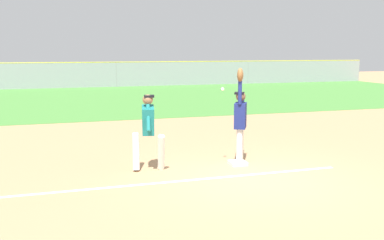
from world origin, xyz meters
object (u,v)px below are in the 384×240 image
(first_base, at_px, (238,163))
(parked_car_white, at_px, (7,77))
(parked_car_blue, at_px, (78,75))
(fielder, at_px, (240,117))
(runner, at_px, (148,127))
(baseball, at_px, (223,89))
(parked_car_red, at_px, (194,73))
(parked_car_tan, at_px, (137,74))

(first_base, bearing_deg, parked_car_white, 106.66)
(parked_car_blue, bearing_deg, parked_car_white, -177.17)
(first_base, relative_size, fielder, 0.17)
(runner, distance_m, parked_car_blue, 27.17)
(baseball, bearing_deg, fielder, 18.58)
(first_base, relative_size, parked_car_blue, 0.08)
(fielder, height_order, parked_car_red, fielder)
(parked_car_white, xyz_separation_m, parked_car_blue, (5.22, 0.82, 0.00))
(fielder, relative_size, parked_car_red, 0.51)
(first_base, distance_m, parked_car_tan, 26.87)
(parked_car_blue, distance_m, parked_car_red, 9.85)
(parked_car_white, bearing_deg, parked_car_blue, 8.47)
(parked_car_red, bearing_deg, parked_car_blue, -178.65)
(first_base, bearing_deg, fielder, 51.48)
(first_base, bearing_deg, parked_car_red, 75.27)
(fielder, height_order, runner, fielder)
(fielder, bearing_deg, first_base, 79.76)
(fielder, distance_m, parked_car_red, 28.00)
(parked_car_white, bearing_deg, first_base, -73.77)
(first_base, distance_m, parked_car_red, 28.15)
(first_base, bearing_deg, runner, 176.93)
(parked_car_red, bearing_deg, runner, -107.16)
(first_base, height_order, parked_car_red, parked_car_red)
(parked_car_blue, bearing_deg, baseball, -91.30)
(runner, height_order, parked_car_red, runner)
(first_base, distance_m, parked_car_blue, 27.42)
(fielder, xyz_separation_m, runner, (-2.21, -0.01, -0.12))
(fielder, height_order, parked_car_blue, fielder)
(baseball, xyz_separation_m, parked_car_white, (-7.50, 26.51, -1.13))
(parked_car_blue, distance_m, parked_car_tan, 4.79)
(parked_car_tan, bearing_deg, parked_car_blue, 171.75)
(baseball, height_order, parked_car_red, baseball)
(fielder, xyz_separation_m, baseball, (-0.52, -0.17, 0.68))
(parked_car_red, bearing_deg, parked_car_tan, -173.43)
(first_base, xyz_separation_m, parked_car_blue, (-2.70, 27.28, 0.63))
(fielder, bearing_deg, runner, 28.61)
(first_base, xyz_separation_m, parked_car_tan, (2.07, 26.78, 0.63))
(fielder, xyz_separation_m, parked_car_tan, (1.97, 26.66, -0.45))
(parked_car_white, distance_m, parked_car_tan, 9.99)
(parked_car_tan, distance_m, parked_car_red, 5.10)
(parked_car_red, bearing_deg, parked_car_white, -175.42)
(fielder, distance_m, parked_car_white, 27.53)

